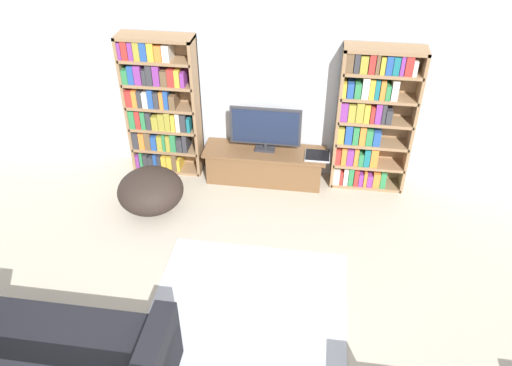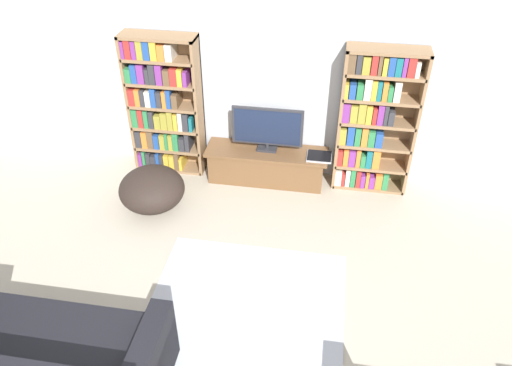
% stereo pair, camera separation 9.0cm
% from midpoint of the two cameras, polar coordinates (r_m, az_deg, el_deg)
% --- Properties ---
extents(wall_back, '(8.80, 0.06, 2.60)m').
position_cam_midpoint_polar(wall_back, '(5.94, 1.62, 12.28)').
color(wall_back, silver).
rests_on(wall_back, ground_plane).
extents(bookshelf_left, '(0.89, 0.30, 1.77)m').
position_cam_midpoint_polar(bookshelf_left, '(6.24, -11.35, 8.61)').
color(bookshelf_left, '#93704C').
rests_on(bookshelf_left, ground_plane).
extents(bookshelf_right, '(0.89, 0.30, 1.77)m').
position_cam_midpoint_polar(bookshelf_right, '(5.94, 12.50, 7.16)').
color(bookshelf_right, '#93704C').
rests_on(bookshelf_right, ground_plane).
extents(tv_stand, '(1.50, 0.44, 0.42)m').
position_cam_midpoint_polar(tv_stand, '(6.22, 0.59, 2.07)').
color(tv_stand, brown).
rests_on(tv_stand, ground_plane).
extents(television, '(0.85, 0.16, 0.56)m').
position_cam_midpoint_polar(television, '(5.98, 0.66, 6.30)').
color(television, '#2D2D33').
rests_on(television, tv_stand).
extents(laptop, '(0.30, 0.25, 0.03)m').
position_cam_midpoint_polar(laptop, '(6.03, 6.61, 3.11)').
color(laptop, '#B7B7BC').
rests_on(laptop, tv_stand).
extents(area_rug, '(1.82, 1.72, 0.02)m').
position_cam_midpoint_polar(area_rug, '(4.77, -1.50, -14.36)').
color(area_rug, '#B2B7C1').
rests_on(area_rug, ground_plane).
extents(beanbag_ottoman, '(0.76, 0.76, 0.48)m').
position_cam_midpoint_polar(beanbag_ottoman, '(5.88, -12.38, -0.84)').
color(beanbag_ottoman, '#2D231E').
rests_on(beanbag_ottoman, ground_plane).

